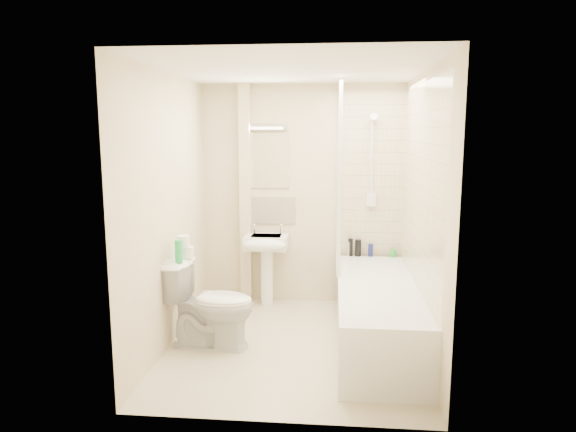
{
  "coord_description": "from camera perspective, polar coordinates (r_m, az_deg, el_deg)",
  "views": [
    {
      "loc": [
        0.35,
        -4.34,
        1.9
      ],
      "look_at": [
        -0.06,
        0.2,
        1.14
      ],
      "focal_mm": 32.0,
      "sensor_mm": 36.0,
      "label": 1
    }
  ],
  "objects": [
    {
      "name": "pedestal_sink",
      "position": [
        5.55,
        -2.46,
        -3.83
      ],
      "size": [
        0.46,
        0.45,
        0.89
      ],
      "color": "white",
      "rests_on": "ground"
    },
    {
      "name": "toilet_roll_upper",
      "position": [
        4.63,
        -11.55,
        -2.79
      ],
      "size": [
        0.11,
        0.11,
        0.1
      ],
      "primitive_type": "cylinder",
      "color": "white",
      "rests_on": "toilet_roll_lower"
    },
    {
      "name": "bathtub",
      "position": [
        4.75,
        9.85,
        -10.54
      ],
      "size": [
        0.7,
        2.1,
        0.55
      ],
      "color": "white",
      "rests_on": "ground"
    },
    {
      "name": "bottle_black_b",
      "position": [
        5.65,
        7.79,
        -3.54
      ],
      "size": [
        0.07,
        0.07,
        0.18
      ],
      "primitive_type": "cylinder",
      "color": "black",
      "rests_on": "bathtub"
    },
    {
      "name": "bottle_white_a",
      "position": [
        5.65,
        6.93,
        -3.64
      ],
      "size": [
        0.05,
        0.05,
        0.16
      ],
      "primitive_type": "cylinder",
      "color": "silver",
      "rests_on": "bathtub"
    },
    {
      "name": "wall_left",
      "position": [
        4.63,
        -13.14,
        0.5
      ],
      "size": [
        0.02,
        2.5,
        2.4
      ],
      "primitive_type": "cube",
      "color": "beige",
      "rests_on": "ground"
    },
    {
      "name": "pipe_boxing",
      "position": [
        5.66,
        -4.73,
        2.29
      ],
      "size": [
        0.12,
        0.12,
        2.4
      ],
      "primitive_type": "cube",
      "color": "beige",
      "rests_on": "ground"
    },
    {
      "name": "strip_light",
      "position": [
        5.61,
        -2.28,
        9.93
      ],
      "size": [
        0.42,
        0.07,
        0.07
      ],
      "primitive_type": "cube",
      "color": "silver",
      "rests_on": "wall_back"
    },
    {
      "name": "tile_back",
      "position": [
        5.62,
        9.27,
        4.45
      ],
      "size": [
        0.7,
        0.01,
        1.75
      ],
      "primitive_type": "cube",
      "color": "beige",
      "rests_on": "wall_back"
    },
    {
      "name": "wall_right",
      "position": [
        4.46,
        14.77,
        0.1
      ],
      "size": [
        0.02,
        2.5,
        2.4
      ],
      "primitive_type": "cube",
      "color": "beige",
      "rests_on": "ground"
    },
    {
      "name": "tile_right",
      "position": [
        4.54,
        14.52,
        3.12
      ],
      "size": [
        0.01,
        2.1,
        1.75
      ],
      "primitive_type": "cube",
      "color": "beige",
      "rests_on": "wall_right"
    },
    {
      "name": "shower_screen",
      "position": [
        5.16,
        5.72,
        4.38
      ],
      "size": [
        0.04,
        0.92,
        1.8
      ],
      "color": "white",
      "rests_on": "bathtub"
    },
    {
      "name": "toilet",
      "position": [
        4.65,
        -8.54,
        -9.59
      ],
      "size": [
        0.56,
        0.84,
        0.78
      ],
      "primitive_type": "imported",
      "rotation": [
        0.0,
        0.0,
        1.49
      ],
      "color": "white",
      "rests_on": "ground"
    },
    {
      "name": "floor",
      "position": [
        4.75,
        0.53,
        -14.12
      ],
      "size": [
        2.5,
        2.5,
        0.0
      ],
      "primitive_type": "plane",
      "color": "beige",
      "rests_on": "ground"
    },
    {
      "name": "splashback",
      "position": [
        5.7,
        -2.19,
        0.64
      ],
      "size": [
        0.6,
        0.02,
        0.3
      ],
      "primitive_type": "cube",
      "color": "beige",
      "rests_on": "wall_back"
    },
    {
      "name": "bottle_green",
      "position": [
        5.69,
        11.6,
        -4.07
      ],
      "size": [
        0.07,
        0.07,
        0.08
      ],
      "primitive_type": "cylinder",
      "color": "green",
      "rests_on": "bathtub"
    },
    {
      "name": "wall_back",
      "position": [
        5.65,
        1.58,
        2.3
      ],
      "size": [
        2.2,
        0.02,
        2.4
      ],
      "primitive_type": "cube",
      "color": "beige",
      "rests_on": "ground"
    },
    {
      "name": "ceiling",
      "position": [
        4.39,
        0.57,
        15.98
      ],
      "size": [
        2.2,
        2.5,
        0.02
      ],
      "primitive_type": "cube",
      "color": "white",
      "rests_on": "wall_back"
    },
    {
      "name": "bottle_blue",
      "position": [
        5.67,
        9.16,
        -3.76
      ],
      "size": [
        0.05,
        0.05,
        0.14
      ],
      "primitive_type": "cylinder",
      "color": "navy",
      "rests_on": "bathtub"
    },
    {
      "name": "toilet_roll_lower",
      "position": [
        4.67,
        -11.12,
        -3.96
      ],
      "size": [
        0.11,
        0.11,
        0.1
      ],
      "primitive_type": "cylinder",
      "color": "white",
      "rests_on": "toilet"
    },
    {
      "name": "mirror",
      "position": [
        5.64,
        -2.22,
        6.16
      ],
      "size": [
        0.46,
        0.01,
        0.6
      ],
      "primitive_type": "cube",
      "color": "white",
      "rests_on": "wall_back"
    },
    {
      "name": "shower_fixture",
      "position": [
        5.56,
        9.31,
        5.65
      ],
      "size": [
        0.1,
        0.16,
        0.99
      ],
      "color": "white",
      "rests_on": "wall_back"
    },
    {
      "name": "green_bottle",
      "position": [
        4.51,
        -12.05,
        -3.85
      ],
      "size": [
        0.07,
        0.07,
        0.2
      ],
      "primitive_type": "cylinder",
      "color": "green",
      "rests_on": "toilet"
    },
    {
      "name": "bottle_black_a",
      "position": [
        5.65,
        6.95,
        -3.46
      ],
      "size": [
        0.05,
        0.05,
        0.2
      ],
      "primitive_type": "cylinder",
      "color": "black",
      "rests_on": "bathtub"
    }
  ]
}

